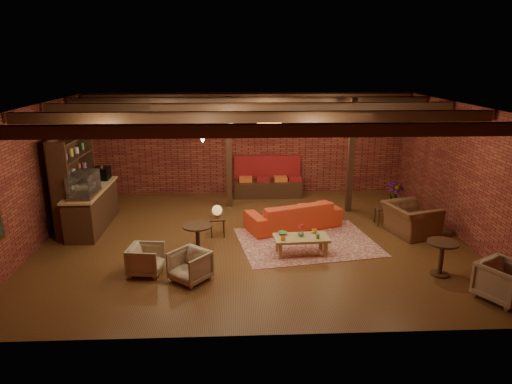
{
  "coord_description": "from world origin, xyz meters",
  "views": [
    {
      "loc": [
        -0.4,
        -10.29,
        4.25
      ],
      "look_at": [
        0.07,
        0.2,
        1.13
      ],
      "focal_mm": 32.0,
      "sensor_mm": 36.0,
      "label": 1
    }
  ],
  "objects_px": {
    "armchair_right": "(411,214)",
    "side_table_book": "(384,208)",
    "sofa": "(293,215)",
    "armchair_a": "(146,258)",
    "coffee_table": "(301,239)",
    "plant_tall": "(397,166)",
    "round_table_left": "(198,234)",
    "armchair_b": "(190,265)",
    "armchair_far": "(504,280)",
    "round_table_right": "(442,253)",
    "side_table_lamp": "(217,213)"
  },
  "relations": [
    {
      "from": "sofa",
      "to": "armchair_right",
      "type": "distance_m",
      "value": 2.91
    },
    {
      "from": "sofa",
      "to": "side_table_lamp",
      "type": "bearing_deg",
      "value": -6.07
    },
    {
      "from": "sofa",
      "to": "side_table_book",
      "type": "xyz_separation_m",
      "value": [
        2.39,
        0.11,
        0.1
      ]
    },
    {
      "from": "armchair_right",
      "to": "side_table_book",
      "type": "xyz_separation_m",
      "value": [
        -0.45,
        0.71,
        -0.07
      ]
    },
    {
      "from": "armchair_b",
      "to": "plant_tall",
      "type": "relative_size",
      "value": 0.24
    },
    {
      "from": "side_table_book",
      "to": "armchair_far",
      "type": "height_order",
      "value": "armchair_far"
    },
    {
      "from": "sofa",
      "to": "round_table_left",
      "type": "bearing_deg",
      "value": 13.93
    },
    {
      "from": "side_table_lamp",
      "to": "armchair_far",
      "type": "relative_size",
      "value": 1.0
    },
    {
      "from": "armchair_a",
      "to": "side_table_book",
      "type": "height_order",
      "value": "armchair_a"
    },
    {
      "from": "side_table_book",
      "to": "armchair_far",
      "type": "bearing_deg",
      "value": -76.41
    },
    {
      "from": "round_table_right",
      "to": "armchair_far",
      "type": "bearing_deg",
      "value": -55.38
    },
    {
      "from": "sofa",
      "to": "round_table_left",
      "type": "xyz_separation_m",
      "value": [
        -2.33,
        -1.56,
        0.12
      ]
    },
    {
      "from": "sofa",
      "to": "armchair_right",
      "type": "relative_size",
      "value": 2.01
    },
    {
      "from": "side_table_lamp",
      "to": "round_table_right",
      "type": "bearing_deg",
      "value": -26.98
    },
    {
      "from": "side_table_lamp",
      "to": "armchair_a",
      "type": "xyz_separation_m",
      "value": [
        -1.38,
        -1.99,
        -0.27
      ]
    },
    {
      "from": "armchair_a",
      "to": "armchair_right",
      "type": "xyz_separation_m",
      "value": [
        6.15,
        1.86,
        0.19
      ]
    },
    {
      "from": "round_table_right",
      "to": "armchair_a",
      "type": "bearing_deg",
      "value": 176.72
    },
    {
      "from": "armchair_right",
      "to": "round_table_left",
      "type": "bearing_deg",
      "value": 84.43
    },
    {
      "from": "armchair_far",
      "to": "round_table_left",
      "type": "bearing_deg",
      "value": 127.94
    },
    {
      "from": "coffee_table",
      "to": "plant_tall",
      "type": "height_order",
      "value": "plant_tall"
    },
    {
      "from": "coffee_table",
      "to": "armchair_right",
      "type": "bearing_deg",
      "value": 20.21
    },
    {
      "from": "side_table_book",
      "to": "round_table_right",
      "type": "bearing_deg",
      "value": -85.09
    },
    {
      "from": "side_table_lamp",
      "to": "armchair_b",
      "type": "distance_m",
      "value": 2.4
    },
    {
      "from": "coffee_table",
      "to": "armchair_far",
      "type": "distance_m",
      "value": 4.01
    },
    {
      "from": "armchair_right",
      "to": "side_table_book",
      "type": "distance_m",
      "value": 0.84
    },
    {
      "from": "armchair_b",
      "to": "side_table_book",
      "type": "distance_m",
      "value": 5.61
    },
    {
      "from": "armchair_right",
      "to": "side_table_book",
      "type": "relative_size",
      "value": 2.37
    },
    {
      "from": "round_table_left",
      "to": "round_table_right",
      "type": "distance_m",
      "value": 5.13
    },
    {
      "from": "coffee_table",
      "to": "armchair_far",
      "type": "xyz_separation_m",
      "value": [
        3.38,
        -2.15,
        0.02
      ]
    },
    {
      "from": "armchair_right",
      "to": "round_table_right",
      "type": "relative_size",
      "value": 1.66
    },
    {
      "from": "armchair_a",
      "to": "armchair_far",
      "type": "xyz_separation_m",
      "value": [
        6.65,
        -1.35,
        0.06
      ]
    },
    {
      "from": "coffee_table",
      "to": "side_table_lamp",
      "type": "bearing_deg",
      "value": 147.85
    },
    {
      "from": "armchair_a",
      "to": "armchair_far",
      "type": "height_order",
      "value": "armchair_far"
    },
    {
      "from": "coffee_table",
      "to": "round_table_left",
      "type": "xyz_separation_m",
      "value": [
        -2.29,
        0.1,
        0.1
      ]
    },
    {
      "from": "side_table_lamp",
      "to": "armchair_b",
      "type": "xyz_separation_m",
      "value": [
        -0.45,
        -2.35,
        -0.26
      ]
    },
    {
      "from": "side_table_lamp",
      "to": "round_table_left",
      "type": "distance_m",
      "value": 1.16
    },
    {
      "from": "coffee_table",
      "to": "plant_tall",
      "type": "relative_size",
      "value": 0.44
    },
    {
      "from": "round_table_left",
      "to": "armchair_right",
      "type": "height_order",
      "value": "armchair_right"
    },
    {
      "from": "sofa",
      "to": "armchair_a",
      "type": "relative_size",
      "value": 3.62
    },
    {
      "from": "round_table_left",
      "to": "armchair_a",
      "type": "height_order",
      "value": "round_table_left"
    },
    {
      "from": "round_table_left",
      "to": "armchair_right",
      "type": "bearing_deg",
      "value": 10.49
    },
    {
      "from": "side_table_lamp",
      "to": "side_table_book",
      "type": "distance_m",
      "value": 4.37
    },
    {
      "from": "round_table_left",
      "to": "armchair_b",
      "type": "distance_m",
      "value": 1.27
    },
    {
      "from": "armchair_far",
      "to": "plant_tall",
      "type": "distance_m",
      "value": 4.73
    },
    {
      "from": "armchair_right",
      "to": "side_table_book",
      "type": "bearing_deg",
      "value": 16.32
    },
    {
      "from": "armchair_b",
      "to": "plant_tall",
      "type": "xyz_separation_m",
      "value": [
        5.28,
        3.6,
        1.09
      ]
    },
    {
      "from": "side_table_lamp",
      "to": "plant_tall",
      "type": "xyz_separation_m",
      "value": [
        4.83,
        1.25,
        0.83
      ]
    },
    {
      "from": "round_table_right",
      "to": "armchair_far",
      "type": "xyz_separation_m",
      "value": [
        0.7,
        -1.01,
        -0.09
      ]
    },
    {
      "from": "round_table_left",
      "to": "armchair_far",
      "type": "relative_size",
      "value": 0.88
    },
    {
      "from": "sofa",
      "to": "armchair_b",
      "type": "relative_size",
      "value": 3.51
    }
  ]
}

